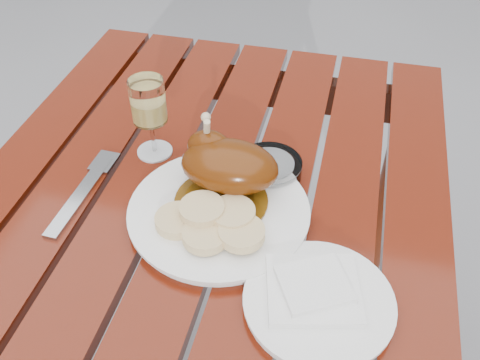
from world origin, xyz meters
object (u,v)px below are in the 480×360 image
Objects in this scene: wine_glass at (150,118)px; ashtray at (269,168)px; table at (201,354)px; side_plate at (319,303)px; dinner_plate at (219,212)px.

wine_glass reaches higher than ashtray.
ashtray is (0.10, 0.16, 0.39)m from table.
ashtray is (-0.12, 0.25, 0.01)m from side_plate.
wine_glass reaches higher than dinner_plate.
side_plate is 0.28m from ashtray.
dinner_plate is 2.56× the size of ashtray.
dinner_plate is at bearing -116.06° from ashtray.
side_plate reaches higher than table.
table is 0.45m from side_plate.
ashtray reaches higher than dinner_plate.
table is 0.39m from dinner_plate.
dinner_plate reaches higher than table.
dinner_plate is at bearing 46.06° from table.
dinner_plate is at bearing 143.10° from side_plate.
dinner_plate reaches higher than side_plate.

